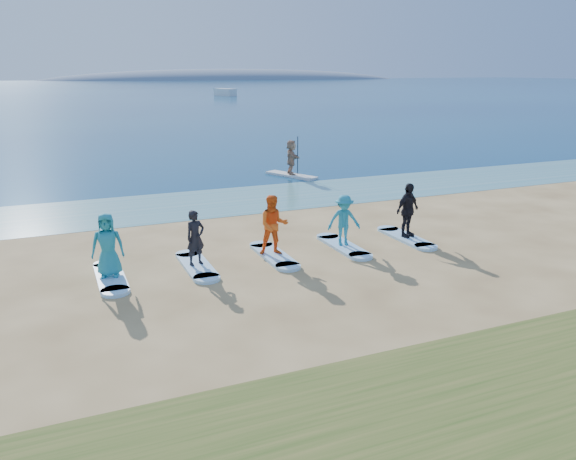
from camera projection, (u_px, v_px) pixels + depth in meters
name	position (u px, v px, depth m)	size (l,w,h in m)	color
ground	(264.00, 305.00, 12.90)	(600.00, 600.00, 0.00)	tan
shallow_water	(170.00, 206.00, 22.19)	(600.00, 600.00, 0.00)	teal
ocean	(59.00, 89.00, 154.47)	(600.00, 600.00, 0.00)	navy
island_ridge	(234.00, 79.00, 314.08)	(220.00, 56.00, 18.00)	slate
paddleboard	(291.00, 175.00, 28.41)	(0.70, 3.00, 0.12)	silver
paddleboarder	(291.00, 157.00, 28.16)	(1.60, 0.51, 1.72)	tan
boat_offshore_b	(225.00, 96.00, 116.43)	(1.83, 5.93, 1.47)	silver
surfboard_0	(111.00, 277.00, 14.48)	(0.70, 2.20, 0.09)	#A1D4FA
student_0	(108.00, 245.00, 14.24)	(0.81, 0.53, 1.66)	teal
surfboard_1	(197.00, 266.00, 15.34)	(0.70, 2.20, 0.09)	#A1D4FA
student_1	(195.00, 238.00, 15.12)	(0.55, 0.36, 1.51)	black
surfboard_2	(274.00, 255.00, 16.19)	(0.70, 2.20, 0.09)	#A1D4FA
student_2	(274.00, 225.00, 15.94)	(0.84, 0.65, 1.73)	orange
surfboard_3	(343.00, 246.00, 17.05)	(0.70, 2.20, 0.09)	#A1D4FA
student_3	(344.00, 220.00, 16.82)	(0.99, 0.57, 1.54)	teal
surfboard_4	(406.00, 238.00, 17.90)	(0.70, 2.20, 0.09)	#A1D4FA
student_4	(408.00, 210.00, 17.65)	(1.01, 0.42, 1.72)	black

